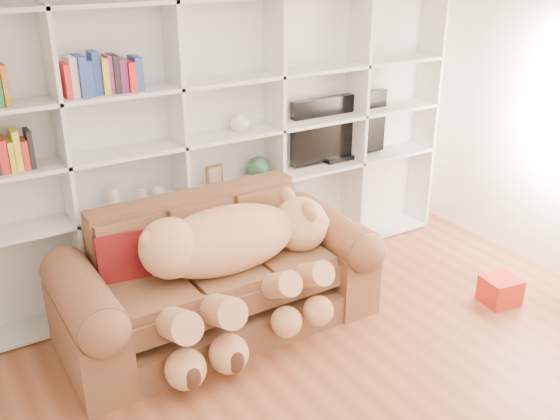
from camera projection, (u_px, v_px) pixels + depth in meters
wall_back at (217, 124)px, 5.24m from camera, size 5.00×0.02×2.70m
bookshelf at (198, 137)px, 5.03m from camera, size 4.43×0.35×2.40m
sofa at (217, 283)px, 4.73m from camera, size 2.35×1.02×0.99m
teddy_bear at (234, 256)px, 4.48m from camera, size 1.66×0.94×0.96m
throw_pillow at (124, 258)px, 4.43m from camera, size 0.41×0.27×0.40m
gift_box at (500, 290)px, 5.14m from camera, size 0.32×0.30×0.22m
tv at (339, 128)px, 5.77m from camera, size 1.04×0.18×0.61m
picture_frame at (214, 176)px, 5.17m from camera, size 0.15×0.03×0.19m
green_vase at (258, 168)px, 5.37m from camera, size 0.20×0.20×0.20m
figurine_tall at (114, 199)px, 4.76m from camera, size 0.09×0.09×0.17m
figurine_short at (143, 196)px, 4.89m from camera, size 0.07×0.07×0.11m
snow_globe at (158, 193)px, 4.95m from camera, size 0.11×0.11×0.11m
shelf_vase at (240, 121)px, 5.12m from camera, size 0.20×0.20×0.17m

